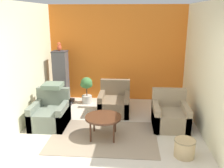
{
  "coord_description": "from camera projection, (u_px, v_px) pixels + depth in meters",
  "views": [
    {
      "loc": [
        0.42,
        -3.57,
        2.46
      ],
      "look_at": [
        0.0,
        1.75,
        0.95
      ],
      "focal_mm": 40.0,
      "sensor_mm": 36.0,
      "label": 1
    }
  ],
  "objects": [
    {
      "name": "ground_plane",
      "position": [
        104.0,
        168.0,
        4.13
      ],
      "size": [
        20.0,
        20.0,
        0.0
      ],
      "primitive_type": "plane",
      "color": "beige",
      "rests_on": "ground"
    },
    {
      "name": "wall_back_accent",
      "position": [
        117.0,
        54.0,
        7.15
      ],
      "size": [
        3.96,
        0.06,
        2.71
      ],
      "color": "orange",
      "rests_on": "ground_plane"
    },
    {
      "name": "wall_left",
      "position": [
        26.0,
        65.0,
        5.59
      ],
      "size": [
        0.06,
        3.51,
        2.71
      ],
      "color": "beige",
      "rests_on": "ground_plane"
    },
    {
      "name": "wall_right",
      "position": [
        203.0,
        68.0,
        5.29
      ],
      "size": [
        0.06,
        3.51,
        2.71
      ],
      "color": "beige",
      "rests_on": "ground_plane"
    },
    {
      "name": "area_rug",
      "position": [
        104.0,
        137.0,
        5.15
      ],
      "size": [
        2.18,
        1.56,
        0.01
      ],
      "color": "gray",
      "rests_on": "ground_plane"
    },
    {
      "name": "coffee_table",
      "position": [
        103.0,
        118.0,
        5.04
      ],
      "size": [
        0.74,
        0.74,
        0.46
      ],
      "color": "#472819",
      "rests_on": "ground_plane"
    },
    {
      "name": "armchair_left",
      "position": [
        50.0,
        115.0,
        5.63
      ],
      "size": [
        0.77,
        0.84,
        0.8
      ],
      "color": "slate",
      "rests_on": "ground_plane"
    },
    {
      "name": "armchair_right",
      "position": [
        170.0,
        116.0,
        5.58
      ],
      "size": [
        0.77,
        0.84,
        0.8
      ],
      "color": "#9E896B",
      "rests_on": "ground_plane"
    },
    {
      "name": "armchair_middle",
      "position": [
        114.0,
        103.0,
        6.35
      ],
      "size": [
        0.77,
        0.84,
        0.8
      ],
      "color": "#7A664C",
      "rests_on": "ground_plane"
    },
    {
      "name": "birdcage",
      "position": [
        61.0,
        79.0,
        6.92
      ],
      "size": [
        0.59,
        0.59,
        1.49
      ],
      "color": "#353539",
      "rests_on": "ground_plane"
    },
    {
      "name": "parrot",
      "position": [
        59.0,
        47.0,
        6.68
      ],
      "size": [
        0.11,
        0.2,
        0.24
      ],
      "color": "#D14C2D",
      "rests_on": "birdcage"
    },
    {
      "name": "potted_plant",
      "position": [
        87.0,
        88.0,
        7.01
      ],
      "size": [
        0.36,
        0.32,
        0.75
      ],
      "color": "beige",
      "rests_on": "ground_plane"
    },
    {
      "name": "wicker_basket",
      "position": [
        185.0,
        148.0,
        4.41
      ],
      "size": [
        0.38,
        0.38,
        0.32
      ],
      "color": "tan",
      "rests_on": "ground_plane"
    },
    {
      "name": "throw_pillow",
      "position": [
        53.0,
        86.0,
        5.77
      ],
      "size": [
        0.43,
        0.43,
        0.1
      ],
      "color": "slate",
      "rests_on": "armchair_left"
    }
  ]
}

